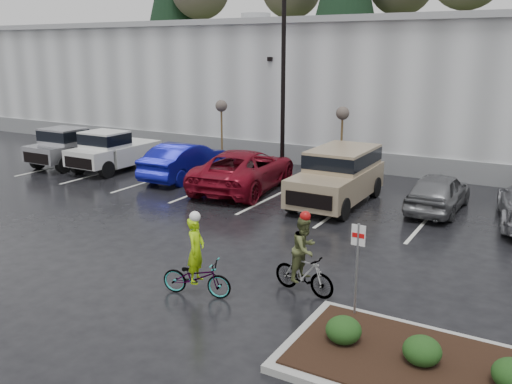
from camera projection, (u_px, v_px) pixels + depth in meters
The scene contains 17 objects.
ground at pixel (204, 287), 13.34m from camera, with size 120.00×120.00×0.00m, color black.
warehouse at pixel (425, 86), 30.86m from camera, with size 60.50×15.50×7.20m.
wooded_ridge at pixel (482, 79), 50.33m from camera, with size 80.00×25.00×6.00m, color #2C421B.
lamppost at pixel (284, 49), 23.88m from camera, with size 0.50×1.00×9.22m.
sapling_west at pixel (221, 109), 27.40m from camera, with size 0.60×0.60×3.20m.
sapling_mid at pixel (342, 117), 24.27m from camera, with size 0.60×0.60×3.20m.
shrub_a at pixel (344, 330), 10.48m from camera, with size 0.70×0.70×0.52m, color black.
shrub_b at pixel (422, 351), 9.76m from camera, with size 0.70×0.70×0.52m, color black.
fire_lane_sign at pixel (357, 260), 11.33m from camera, with size 0.30×0.05×2.20m.
pickup_silver at pixel (78, 145), 27.34m from camera, with size 2.10×5.20×1.96m, color #9FA0A6, non-canonical shape.
pickup_white at pixel (119, 149), 26.30m from camera, with size 2.10×5.20×1.96m, color silver, non-canonical shape.
car_blue at pixel (186, 160), 24.42m from camera, with size 1.72×4.94×1.63m, color #0C0F88.
car_red at pixel (245, 169), 22.49m from camera, with size 2.77×6.02×1.67m, color maroon.
suv_tan at pixel (337, 177), 20.26m from camera, with size 2.20×5.10×2.06m, color gray, non-canonical shape.
car_grey at pixel (438, 192), 19.48m from camera, with size 1.68×4.17×1.42m, color slate.
cyclist_hivis at pixel (196, 269), 12.75m from camera, with size 1.81×0.97×2.08m.
cyclist_olive at pixel (304, 263), 12.83m from camera, with size 1.63×0.81×2.06m.
Camera 1 is at (7.22, -10.04, 5.68)m, focal length 38.00 mm.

